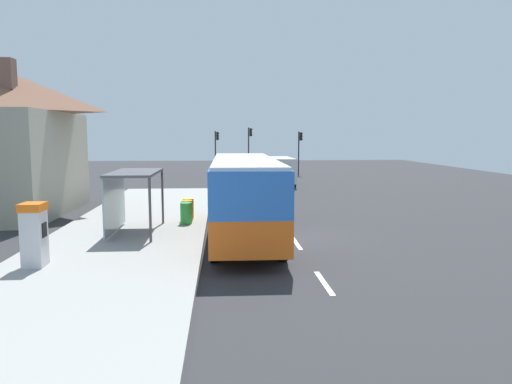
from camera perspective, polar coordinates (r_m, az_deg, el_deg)
name	(u,v)px	position (r m, az deg, el deg)	size (l,w,h in m)	color
ground_plane	(259,195)	(33.25, 0.37, -0.40)	(56.00, 92.00, 0.04)	#2D2D30
sidewalk_platform	(135,228)	(21.61, -14.23, -4.22)	(6.20, 30.00, 0.18)	#999993
lane_stripe_seg_0	(324,283)	(13.83, 8.11, -10.66)	(0.16, 2.20, 0.01)	silver
lane_stripe_seg_1	(296,243)	(18.58, 4.82, -6.09)	(0.16, 2.20, 0.01)	silver
lane_stripe_seg_2	(280,220)	(23.43, 2.92, -3.38)	(0.16, 2.20, 0.01)	silver
lane_stripe_seg_3	(270,205)	(28.33, 1.67, -1.61)	(0.16, 2.20, 0.01)	silver
lane_stripe_seg_4	(263,195)	(33.26, 0.80, -0.35)	(0.16, 2.20, 0.01)	silver
lane_stripe_seg_5	(257,187)	(38.21, 0.15, 0.57)	(0.16, 2.20, 0.01)	silver
lane_stripe_seg_6	(253,181)	(43.18, -0.35, 1.29)	(0.16, 2.20, 0.01)	silver
lane_stripe_seg_7	(250,177)	(48.15, -0.74, 1.86)	(0.16, 2.20, 0.01)	silver
bus	(244,192)	(19.29, -1.47, -0.05)	(2.63, 11.03, 3.21)	orange
white_van	(280,169)	(39.58, 2.83, 2.72)	(2.08, 5.22, 2.30)	silver
sedan_near	(261,162)	(59.53, 0.57, 3.55)	(2.02, 4.48, 1.52)	navy
ticket_machine	(34,234)	(15.93, -24.91, -4.58)	(0.66, 0.76, 1.94)	silver
recycling_bin_green	(186,213)	(21.71, -8.32, -2.52)	(0.52, 0.52, 0.95)	green
recycling_bin_orange	(187,211)	(22.40, -8.19, -2.23)	(0.52, 0.52, 0.95)	orange
recycling_bin_yellow	(188,209)	(23.09, -8.07, -1.96)	(0.52, 0.52, 0.95)	yellow
traffic_light_near_side	(300,146)	(49.87, 5.23, 5.47)	(0.49, 0.28, 4.51)	#2D2D2D
traffic_light_far_side	(216,146)	(50.00, -4.74, 5.51)	(0.49, 0.28, 4.55)	#2D2D2D
traffic_light_median	(250,143)	(50.89, -0.78, 5.83)	(0.49, 0.28, 4.95)	#2D2D2D
bus_shelter	(127,186)	(20.08, -15.06, 0.72)	(1.80, 4.00, 2.50)	#4C4C51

